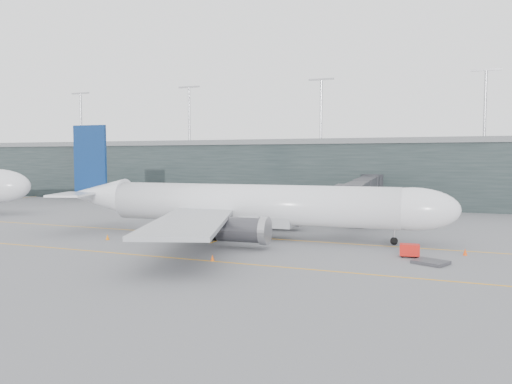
% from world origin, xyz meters
% --- Properties ---
extents(ground, '(320.00, 320.00, 0.00)m').
position_xyz_m(ground, '(0.00, 0.00, 0.00)').
color(ground, slate).
rests_on(ground, ground).
extents(taxiline_a, '(160.00, 0.25, 0.02)m').
position_xyz_m(taxiline_a, '(0.00, -4.00, 0.01)').
color(taxiline_a, orange).
rests_on(taxiline_a, ground).
extents(taxiline_b, '(160.00, 0.25, 0.02)m').
position_xyz_m(taxiline_b, '(0.00, -20.00, 0.01)').
color(taxiline_b, orange).
rests_on(taxiline_b, ground).
extents(taxiline_lead_main, '(0.25, 60.00, 0.02)m').
position_xyz_m(taxiline_lead_main, '(5.00, 20.00, 0.01)').
color(taxiline_lead_main, orange).
rests_on(taxiline_lead_main, ground).
extents(terminal, '(240.00, 36.00, 29.00)m').
position_xyz_m(terminal, '(-0.00, 58.00, 7.62)').
color(terminal, black).
rests_on(terminal, ground).
extents(main_aircraft, '(56.90, 53.45, 15.96)m').
position_xyz_m(main_aircraft, '(7.64, -3.60, 4.48)').
color(main_aircraft, silver).
rests_on(main_aircraft, ground).
extents(jet_bridge, '(7.22, 49.01, 7.46)m').
position_xyz_m(jet_bridge, '(19.55, 26.30, 5.58)').
color(jet_bridge, '#292A2E').
rests_on(jet_bridge, ground).
extents(gse_cart, '(2.23, 1.54, 1.45)m').
position_xyz_m(gse_cart, '(29.64, -10.05, 0.80)').
color(gse_cart, red).
rests_on(gse_cart, ground).
extents(baggage_dolly, '(4.05, 3.73, 0.33)m').
position_xyz_m(baggage_dolly, '(31.97, -12.93, 0.20)').
color(baggage_dolly, '#333237').
rests_on(baggage_dolly, ground).
extents(uld_a, '(2.18, 1.75, 1.97)m').
position_xyz_m(uld_a, '(-3.58, 11.09, 1.04)').
color(uld_a, '#38383D').
rests_on(uld_a, ground).
extents(uld_b, '(2.08, 1.78, 1.68)m').
position_xyz_m(uld_b, '(-2.27, 11.04, 0.88)').
color(uld_b, '#38383D').
rests_on(uld_b, ground).
extents(uld_c, '(2.19, 1.90, 1.73)m').
position_xyz_m(uld_c, '(-0.10, 11.67, 0.91)').
color(uld_c, '#38383D').
rests_on(uld_c, ground).
extents(cone_nose, '(0.49, 0.49, 0.79)m').
position_xyz_m(cone_nose, '(35.42, -6.76, 0.39)').
color(cone_nose, '#EB460D').
rests_on(cone_nose, ground).
extents(cone_wing_stbd, '(0.43, 0.43, 0.69)m').
position_xyz_m(cone_wing_stbd, '(10.16, -19.84, 0.34)').
color(cone_wing_stbd, '#F65A0D').
rests_on(cone_wing_stbd, ground).
extents(cone_wing_port, '(0.44, 0.44, 0.70)m').
position_xyz_m(cone_wing_port, '(7.64, 9.75, 0.35)').
color(cone_wing_port, '#EC3F0D').
rests_on(cone_wing_port, ground).
extents(cone_tail, '(0.48, 0.48, 0.76)m').
position_xyz_m(cone_tail, '(-9.00, -12.76, 0.38)').
color(cone_tail, orange).
rests_on(cone_tail, ground).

